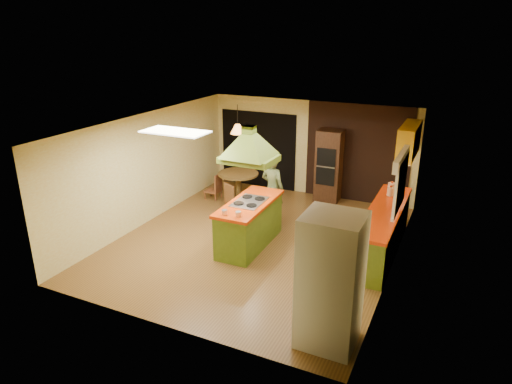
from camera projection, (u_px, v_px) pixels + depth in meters
The scene contains 21 objects.
ground at pixel (258, 241), 9.65m from camera, with size 6.50×6.50×0.00m, color brown.
room_walls at pixel (258, 185), 9.23m from camera, with size 5.50×6.50×6.50m.
ceiling_plane at pixel (258, 124), 8.80m from camera, with size 6.50×6.50×0.00m, color silver.
brick_panel at pixel (357, 154), 11.47m from camera, with size 2.64×0.03×2.50m, color #381E14.
nook_opening at pixel (258, 150), 12.64m from camera, with size 2.20×0.03×2.10m, color black.
right_counter at pixel (383, 231), 9.03m from camera, with size 0.62×3.05×0.92m.
upper_cabinets at pixel (409, 141), 9.83m from camera, with size 0.34×1.40×0.70m, color yellow.
window_right at pixel (401, 172), 8.31m from camera, with size 0.12×1.35×1.06m.
fluor_panel at pixel (175, 132), 8.22m from camera, with size 1.20×0.60×0.03m, color white.
kitchen_island at pixel (249, 223), 9.31m from camera, with size 0.81×1.92×0.97m.
range_hood at pixel (249, 139), 8.71m from camera, with size 1.04×0.76×0.79m.
man at pixel (273, 189), 10.33m from camera, with size 0.59×0.38×1.61m, color #4B562D.
refrigerator at pixel (331, 281), 6.26m from camera, with size 0.81×0.76×1.96m, color silver.
wall_oven at pixel (329, 166), 11.59m from camera, with size 0.64×0.62×1.86m.
dining_table at pixel (238, 181), 11.65m from camera, with size 1.03×1.03×0.77m.
chair_left at pixel (213, 186), 11.91m from camera, with size 0.37×0.37×0.68m, color brown, non-canonical shape.
chair_near at pixel (235, 197), 11.05m from camera, with size 0.40×0.40×0.74m, color brown, non-canonical shape.
pendant_lamp at pixel (238, 129), 11.18m from camera, with size 0.35×0.35×0.23m, color #FF9E3F.
canister_large at pixel (392, 188), 9.66m from camera, with size 0.16×0.16×0.24m, color #FFEACD.
canister_medium at pixel (390, 191), 9.56m from camera, with size 0.13×0.13×0.19m, color beige.
canister_small at pixel (391, 190), 9.66m from camera, with size 0.12×0.12×0.16m, color #F9F0C8.
Camera 1 is at (3.66, -7.91, 4.28)m, focal length 32.00 mm.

